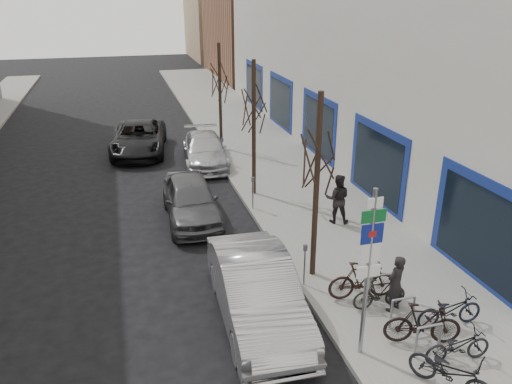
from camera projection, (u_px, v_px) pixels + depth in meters
ground at (260, 377)px, 10.94m from camera, size 120.00×120.00×0.00m
sidewalk_east at (297, 190)px, 20.96m from camera, size 5.00×70.00×0.15m
commercial_building at (476, 46)px, 27.56m from camera, size 20.00×32.00×10.00m
brick_building_far at (276, 33)px, 48.37m from camera, size 12.00×14.00×8.00m
tan_building_far at (243, 19)px, 61.70m from camera, size 13.00×12.00×9.00m
highway_sign_pole at (369, 265)px, 10.60m from camera, size 0.55×0.10×4.20m
bike_rack at (403, 309)px, 12.17m from camera, size 0.66×2.26×0.83m
tree_near at (318, 144)px, 13.17m from camera, size 1.80×1.80×5.50m
tree_mid at (254, 97)px, 18.97m from camera, size 1.80×1.80×5.50m
tree_far at (219, 72)px, 24.77m from camera, size 1.80×1.80×5.50m
meter_front at (305, 261)px, 13.81m from camera, size 0.10×0.08×1.27m
meter_mid at (253, 190)px, 18.72m from camera, size 0.10×0.08×1.27m
meter_back at (223, 148)px, 23.63m from camera, size 0.10×0.08×1.27m
bike_near_left at (452, 369)px, 10.17m from camera, size 1.47×1.81×1.11m
bike_near_right at (423, 323)px, 11.58m from camera, size 1.90×1.07×1.10m
bike_mid_curb at (450, 307)px, 12.20m from camera, size 1.74×0.59×1.05m
bike_mid_inner at (380, 293)px, 12.90m from camera, size 1.50×0.51×0.90m
bike_far_curb at (458, 343)px, 11.02m from camera, size 1.60×0.56×0.96m
bike_far_inner at (362, 280)px, 13.28m from camera, size 1.93×0.81×1.14m
parked_car_front at (257, 292)px, 12.50m from camera, size 2.01×5.26×1.71m
parked_car_mid at (191, 200)px, 18.17m from camera, size 1.92×4.64×1.57m
parked_car_back at (205, 150)px, 24.05m from camera, size 2.44×5.09×1.43m
lane_car at (139, 138)px, 25.77m from camera, size 3.34×5.92×1.56m
pedestrian_near at (396, 284)px, 12.69m from camera, size 0.68×0.57×1.57m
pedestrian_far at (338, 198)px, 17.58m from camera, size 0.80×0.68×1.82m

